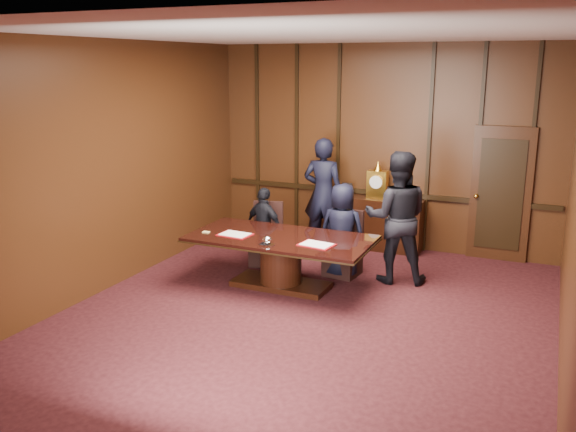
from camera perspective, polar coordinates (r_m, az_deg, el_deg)
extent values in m
plane|color=black|center=(7.95, 1.62, -9.36)|extent=(7.00, 7.00, 0.00)
plane|color=silver|center=(7.30, 1.82, 16.71)|extent=(7.00, 7.00, 0.00)
cube|color=black|center=(10.71, 8.83, 6.36)|extent=(6.00, 0.04, 3.50)
cube|color=black|center=(4.49, -15.43, -4.89)|extent=(6.00, 0.04, 3.50)
cube|color=black|center=(8.98, -16.37, 4.46)|extent=(0.04, 7.00, 3.50)
cube|color=black|center=(10.82, 8.63, 2.14)|extent=(5.90, 0.05, 0.08)
cube|color=black|center=(10.45, 19.27, 1.92)|extent=(0.95, 0.06, 2.20)
sphere|color=gold|center=(10.43, 17.19, 1.77)|extent=(0.08, 0.08, 0.08)
cube|color=black|center=(10.74, 8.23, -0.68)|extent=(1.60, 0.45, 0.90)
cube|color=black|center=(11.05, 4.66, -2.41)|extent=(0.12, 0.40, 0.06)
cube|color=black|center=(10.70, 11.76, -3.23)|extent=(0.12, 0.40, 0.06)
cube|color=gold|center=(10.58, 8.36, 2.94)|extent=(0.34, 0.18, 0.48)
cylinder|color=white|center=(10.48, 8.23, 3.16)|extent=(0.22, 0.03, 0.22)
cone|color=gold|center=(10.53, 8.42, 4.64)|extent=(0.14, 0.14, 0.16)
cube|color=black|center=(10.78, 5.55, 2.52)|extent=(0.18, 0.04, 0.22)
cube|color=#D45918|center=(10.52, 10.98, 1.76)|extent=(0.22, 0.12, 0.12)
cube|color=black|center=(8.93, -0.67, -6.38)|extent=(1.40, 0.60, 0.08)
cylinder|color=black|center=(8.81, -0.67, -4.25)|extent=(0.60, 0.60, 0.62)
cube|color=black|center=(8.72, -0.68, -2.25)|extent=(2.62, 1.32, 0.02)
cube|color=black|center=(8.71, -0.68, -2.13)|extent=(2.60, 1.30, 0.06)
cube|color=maroon|center=(8.81, -4.98, -1.75)|extent=(0.48, 0.36, 0.01)
cube|color=white|center=(8.81, -4.98, -1.69)|extent=(0.42, 0.31, 0.01)
cube|color=maroon|center=(8.31, 2.68, -2.71)|extent=(0.50, 0.39, 0.01)
cube|color=white|center=(8.30, 2.68, -2.65)|extent=(0.44, 0.33, 0.01)
cube|color=white|center=(8.31, -1.97, -2.69)|extent=(0.20, 0.14, 0.01)
ellipsoid|color=white|center=(8.29, -1.97, -2.30)|extent=(0.13, 0.13, 0.10)
cube|color=#E8CA71|center=(8.99, -7.67, -1.50)|extent=(0.11, 0.08, 0.01)
cube|color=black|center=(9.86, -2.07, -3.22)|extent=(0.58, 0.58, 0.46)
cube|color=black|center=(9.92, -1.84, -0.16)|extent=(0.48, 0.17, 0.55)
cylinder|color=black|center=(9.81, -3.63, -4.03)|extent=(0.04, 0.04, 0.23)
cylinder|color=black|center=(9.98, -0.53, -3.68)|extent=(0.04, 0.04, 0.23)
cube|color=black|center=(9.39, 5.11, -4.17)|extent=(0.53, 0.53, 0.46)
cube|color=black|center=(9.43, 5.72, -0.99)|extent=(0.48, 0.11, 0.55)
cylinder|color=black|center=(9.31, 3.53, -5.04)|extent=(0.04, 0.04, 0.23)
cylinder|color=black|center=(9.55, 6.62, -4.62)|extent=(0.04, 0.04, 0.23)
imported|color=black|center=(9.70, -2.22, -1.02)|extent=(0.80, 0.51, 1.27)
imported|color=black|center=(9.20, 5.08, -1.36)|extent=(0.71, 0.47, 1.44)
imported|color=black|center=(10.55, 3.31, 2.10)|extent=(0.72, 0.49, 1.94)
imported|color=black|center=(9.04, 10.14, -0.13)|extent=(1.11, 0.96, 1.95)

